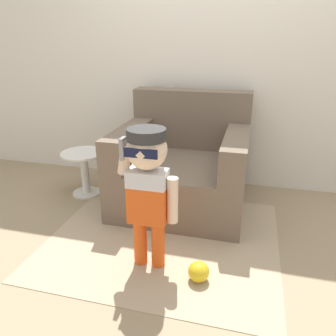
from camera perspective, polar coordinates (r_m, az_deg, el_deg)
name	(u,v)px	position (r m, az deg, el deg)	size (l,w,h in m)	color
ground_plane	(196,212)	(2.85, 4.82, -7.59)	(10.00, 10.00, 0.00)	#998466
wall_back	(214,49)	(3.22, 7.98, 19.84)	(10.00, 0.05, 2.60)	silver
armchair	(184,166)	(2.89, 2.72, 0.31)	(1.08, 1.02, 0.95)	#6B5B4C
person_child	(148,179)	(1.95, -3.54, -1.85)	(0.38, 0.28, 0.92)	#E05119
side_table	(85,169)	(3.15, -14.32, -0.15)	(0.40, 0.40, 0.42)	white
rug	(164,237)	(2.50, -0.75, -11.97)	(1.65, 1.45, 0.01)	tan
toy_ball	(199,272)	(2.10, 5.35, -17.53)	(0.13, 0.13, 0.13)	yellow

